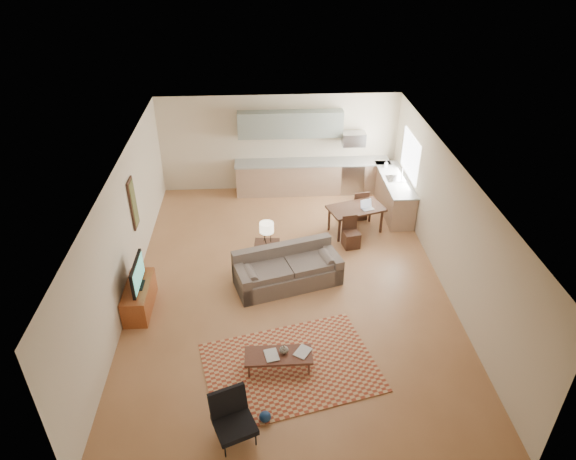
{
  "coord_description": "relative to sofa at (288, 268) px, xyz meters",
  "views": [
    {
      "loc": [
        -0.53,
        -8.69,
        6.74
      ],
      "look_at": [
        0.0,
        0.3,
        1.15
      ],
      "focal_mm": 32.0,
      "sensor_mm": 36.0,
      "label": 1
    }
  ],
  "objects": [
    {
      "name": "book_b",
      "position": [
        0.03,
        -2.31,
        -0.04
      ],
      "size": [
        0.51,
        0.51,
        0.02
      ],
      "primitive_type": "imported",
      "rotation": [
        0.0,
        0.0,
        -0.61
      ],
      "color": "navy",
      "rests_on": "coffee_table"
    },
    {
      "name": "rug",
      "position": [
        -0.09,
        -2.38,
        -0.39
      ],
      "size": [
        3.3,
        2.65,
        0.02
      ],
      "primitive_type": "cube",
      "rotation": [
        0.0,
        0.0,
        0.24
      ],
      "color": "#983924",
      "rests_on": "floor"
    },
    {
      "name": "console_table",
      "position": [
        -0.41,
        0.66,
        -0.08
      ],
      "size": [
        0.57,
        0.41,
        0.63
      ],
      "primitive_type": null,
      "rotation": [
        0.0,
        0.0,
        -0.09
      ],
      "color": "#341F16",
      "rests_on": "floor"
    },
    {
      "name": "kitchen_counter_back",
      "position": [
        0.92,
        4.19,
        0.06
      ],
      "size": [
        4.26,
        0.64,
        0.92
      ],
      "primitive_type": null,
      "color": "#A17F63",
      "rests_on": "ground"
    },
    {
      "name": "tv",
      "position": [
        -2.93,
        -0.63,
        0.44
      ],
      "size": [
        0.09,
        0.93,
        0.56
      ],
      "primitive_type": null,
      "color": "black",
      "rests_on": "tv_credenza"
    },
    {
      "name": "kitchen_microwave",
      "position": [
        2.02,
        4.21,
        1.15
      ],
      "size": [
        0.62,
        0.4,
        0.35
      ],
      "primitive_type": "cube",
      "color": "#A5A8AD",
      "rests_on": "room"
    },
    {
      "name": "tv_credenza",
      "position": [
        -2.97,
        -0.63,
        -0.12
      ],
      "size": [
        0.47,
        1.21,
        0.56
      ],
      "primitive_type": null,
      "color": "brown",
      "rests_on": "floor"
    },
    {
      "name": "dining_chair_far",
      "position": [
        1.98,
        2.68,
        0.01
      ],
      "size": [
        0.44,
        0.46,
        0.81
      ],
      "primitive_type": null,
      "rotation": [
        0.0,
        0.0,
        3.29
      ],
      "color": "#341F16",
      "rests_on": "floor"
    },
    {
      "name": "laptop",
      "position": [
        2.04,
        1.93,
        0.38
      ],
      "size": [
        0.33,
        0.29,
        0.21
      ],
      "primitive_type": null,
      "rotation": [
        0.0,
        0.0,
        0.33
      ],
      "color": "#A5A8AD",
      "rests_on": "dining_table"
    },
    {
      "name": "vase",
      "position": [
        -0.2,
        -2.35,
        0.03
      ],
      "size": [
        0.19,
        0.19,
        0.17
      ],
      "primitive_type": "imported",
      "rotation": [
        0.0,
        0.0,
        -0.1
      ],
      "color": "black",
      "rests_on": "coffee_table"
    },
    {
      "name": "soap_bottle",
      "position": [
        2.85,
        3.72,
        0.62
      ],
      "size": [
        0.1,
        0.1,
        0.19
      ],
      "primitive_type": "imported",
      "rotation": [
        0.0,
        0.0,
        -0.09
      ],
      "color": "beige",
      "rests_on": "kitchen_counter_right"
    },
    {
      "name": "dining_table",
      "position": [
        1.77,
        2.02,
        -0.06
      ],
      "size": [
        1.49,
        1.12,
        0.67
      ],
      "primitive_type": null,
      "rotation": [
        0.0,
        0.0,
        0.31
      ],
      "color": "#341F16",
      "rests_on": "floor"
    },
    {
      "name": "kitchen_range",
      "position": [
        2.02,
        4.19,
        0.05
      ],
      "size": [
        0.62,
        0.62,
        0.9
      ],
      "primitive_type": "cube",
      "color": "#A5A8AD",
      "rests_on": "ground"
    },
    {
      "name": "book_a",
      "position": [
        -0.53,
        -2.44,
        -0.04
      ],
      "size": [
        0.34,
        0.39,
        0.03
      ],
      "primitive_type": "imported",
      "rotation": [
        0.0,
        0.0,
        0.21
      ],
      "color": "maroon",
      "rests_on": "coffee_table"
    },
    {
      "name": "upper_cabinets",
      "position": [
        0.32,
        4.34,
        1.55
      ],
      "size": [
        2.8,
        0.34,
        0.7
      ],
      "primitive_type": "cube",
      "color": "gray",
      "rests_on": "room"
    },
    {
      "name": "kitchen_counter_right",
      "position": [
        2.95,
        3.01,
        0.06
      ],
      "size": [
        0.64,
        2.26,
        0.92
      ],
      "primitive_type": null,
      "color": "#A17F63",
      "rests_on": "ground"
    },
    {
      "name": "sofa",
      "position": [
        0.0,
        0.0,
        0.0
      ],
      "size": [
        2.48,
        1.6,
        0.8
      ],
      "primitive_type": null,
      "rotation": [
        0.0,
        0.0,
        0.29
      ],
      "color": "#63564E",
      "rests_on": "floor"
    },
    {
      "name": "window_right",
      "position": [
        3.25,
        3.01,
        1.15
      ],
      "size": [
        0.02,
        1.4,
        1.05
      ],
      "primitive_type": "cube",
      "color": "white",
      "rests_on": "room"
    },
    {
      "name": "table_lamp",
      "position": [
        -0.41,
        0.66,
        0.49
      ],
      "size": [
        0.35,
        0.35,
        0.51
      ],
      "primitive_type": null,
      "rotation": [
        0.0,
        0.0,
        -0.14
      ],
      "color": "beige",
      "rests_on": "console_table"
    },
    {
      "name": "room",
      "position": [
        0.02,
        0.01,
        0.95
      ],
      "size": [
        9.0,
        9.0,
        9.0
      ],
      "color": "#A26A41",
      "rests_on": "ground"
    },
    {
      "name": "coffee_table",
      "position": [
        -0.3,
        -2.4,
        -0.22
      ],
      "size": [
        1.16,
        0.47,
        0.35
      ],
      "primitive_type": null,
      "rotation": [
        0.0,
        0.0,
        -0.0
      ],
      "color": "#4B2519",
      "rests_on": "floor"
    },
    {
      "name": "wall_art_left",
      "position": [
        -3.19,
        0.91,
        1.15
      ],
      "size": [
        0.06,
        0.42,
        1.1
      ],
      "primitive_type": null,
      "color": "olive",
      "rests_on": "room"
    },
    {
      "name": "dining_chair_near",
      "position": [
        1.57,
        1.35,
        -0.02
      ],
      "size": [
        0.42,
        0.44,
        0.76
      ],
      "primitive_type": null,
      "rotation": [
        0.0,
        0.0,
        0.18
      ],
      "color": "#341F16",
      "rests_on": "floor"
    },
    {
      "name": "triptych",
      "position": [
        -0.08,
        4.48,
        1.35
      ],
      "size": [
        1.7,
        0.04,
        0.5
      ],
      "primitive_type": null,
      "color": "beige",
      "rests_on": "room"
    },
    {
      "name": "armchair",
      "position": [
        -1.01,
        -3.73,
        -0.02
      ],
      "size": [
        0.86,
        0.86,
        0.76
      ],
      "primitive_type": null,
      "rotation": [
        0.0,
        0.0,
        0.37
      ],
      "color": "black",
      "rests_on": "floor"
    }
  ]
}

